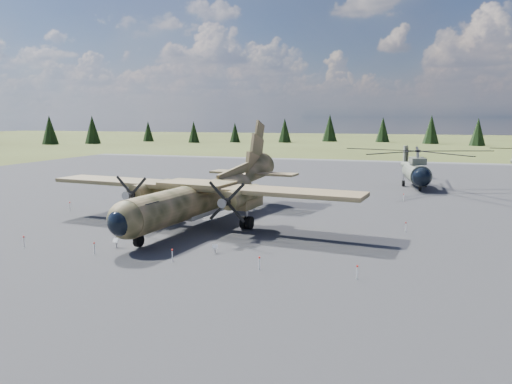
% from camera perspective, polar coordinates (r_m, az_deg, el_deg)
% --- Properties ---
extents(ground, '(500.00, 500.00, 0.00)m').
position_cam_1_polar(ground, '(46.37, -4.14, -3.21)').
color(ground, '#56632C').
rests_on(ground, ground).
extents(apron, '(120.00, 120.00, 0.04)m').
position_cam_1_polar(apron, '(55.62, -0.34, -1.21)').
color(apron, '#5D5E62').
rests_on(apron, ground).
extents(transport_plane, '(29.45, 26.62, 9.69)m').
position_cam_1_polar(transport_plane, '(44.62, -6.05, -0.06)').
color(transport_plane, '#36381E').
rests_on(transport_plane, ground).
extents(helicopter_near, '(23.10, 25.23, 5.15)m').
position_cam_1_polar(helicopter_near, '(70.13, 17.90, 3.41)').
color(helicopter_near, slate).
rests_on(helicopter_near, ground).
extents(info_placard_left, '(0.48, 0.28, 0.71)m').
position_cam_1_polar(info_placard_left, '(37.90, -15.72, -5.45)').
color(info_placard_left, gray).
rests_on(info_placard_left, ground).
extents(info_placard_right, '(0.42, 0.27, 0.62)m').
position_cam_1_polar(info_placard_right, '(35.23, -4.71, -6.31)').
color(info_placard_right, gray).
rests_on(info_placard_right, ground).
extents(barrier_fence, '(33.12, 29.62, 0.85)m').
position_cam_1_polar(barrier_fence, '(46.37, -4.72, -2.57)').
color(barrier_fence, white).
rests_on(barrier_fence, ground).
extents(treeline, '(316.98, 315.77, 10.97)m').
position_cam_1_polar(treeline, '(44.67, -9.90, 2.41)').
color(treeline, black).
rests_on(treeline, ground).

